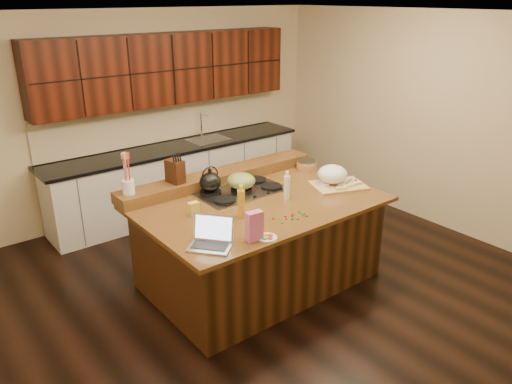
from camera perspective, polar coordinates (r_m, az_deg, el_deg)
room at (r=4.87m, az=0.36°, el=3.66°), size 5.52×5.02×2.72m
island at (r=5.22m, az=0.34°, el=-5.64°), size 2.40×1.60×0.92m
back_ledge at (r=5.53m, az=-4.15°, el=1.77°), size 2.40×0.30×0.12m
cooktop at (r=5.24m, az=-1.68°, el=0.14°), size 0.92×0.52×0.05m
back_counter at (r=6.92m, az=-9.20°, el=5.69°), size 3.70×0.66×2.40m
kettle at (r=5.13m, az=-5.26°, el=1.15°), size 0.28×0.28×0.20m
green_bowl at (r=5.20m, az=-1.70°, el=1.28°), size 0.36×0.36×0.16m
laptop at (r=4.15m, az=-5.10°, el=-5.25°), size 0.43×0.44×0.24m
oil_bottle at (r=4.61m, az=-1.70°, el=-1.37°), size 0.08×0.08×0.27m
vinegar_bottle at (r=5.03m, az=3.55°, el=0.49°), size 0.08×0.08×0.25m
wooden_tray at (r=5.46m, az=8.90°, el=1.74°), size 0.66×0.57×0.22m
ramekin_a at (r=5.45m, az=9.69°, el=0.77°), size 0.12×0.12×0.04m
ramekin_b at (r=5.42m, az=7.90°, el=0.78°), size 0.13×0.13×0.04m
ramekin_c at (r=5.68m, az=9.73°, el=1.64°), size 0.13×0.13×0.04m
strainer_bowl at (r=5.95m, az=5.81°, el=3.01°), size 0.25×0.25×0.09m
kitchen_timer at (r=5.57m, az=11.25°, el=1.29°), size 0.10×0.10×0.07m
pink_bag at (r=4.18m, az=-0.19°, el=-3.93°), size 0.15×0.09×0.26m
candy_plate at (r=4.27m, az=1.25°, el=-5.24°), size 0.22×0.22×0.01m
package_box at (r=4.71m, az=-7.13°, el=-1.93°), size 0.10×0.07×0.13m
utensil_crock at (r=5.01m, az=-14.37°, el=0.55°), size 0.15×0.15×0.14m
knife_block at (r=5.20m, az=-9.23°, el=2.35°), size 0.15×0.21×0.24m
gumdrop_0 at (r=4.61m, az=3.48°, el=-3.08°), size 0.02×0.02×0.02m
gumdrop_1 at (r=4.53m, az=3.01°, el=-3.55°), size 0.02×0.02×0.02m
gumdrop_2 at (r=4.61m, az=1.99°, el=-3.04°), size 0.02×0.02×0.02m
gumdrop_3 at (r=4.71m, az=5.78°, el=-2.59°), size 0.02×0.02×0.02m
gumdrop_4 at (r=4.68m, az=4.12°, el=-2.71°), size 0.02×0.02×0.02m
gumdrop_5 at (r=4.74m, az=5.35°, el=-2.43°), size 0.02×0.02×0.02m
gumdrop_6 at (r=4.69m, az=5.80°, el=-2.72°), size 0.02×0.02×0.02m
gumdrop_7 at (r=4.77m, az=4.92°, el=-2.27°), size 0.02×0.02×0.02m
gumdrop_8 at (r=4.71m, az=4.19°, el=-2.54°), size 0.02×0.02×0.02m
gumdrop_9 at (r=4.62m, az=4.81°, el=-3.07°), size 0.02×0.02×0.02m
gumdrop_10 at (r=4.67m, az=3.40°, el=-2.74°), size 0.02×0.02×0.02m
gumdrop_11 at (r=4.61m, az=4.15°, el=-3.08°), size 0.02×0.02×0.02m
gumdrop_12 at (r=4.74m, az=5.55°, el=-2.41°), size 0.02×0.02×0.02m
gumdrop_13 at (r=4.70m, az=5.49°, el=-2.65°), size 0.02×0.02×0.02m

